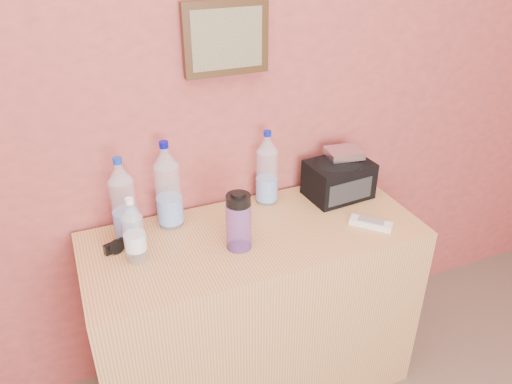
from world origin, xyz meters
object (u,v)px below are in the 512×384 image
pet_large_c (267,171)px  foil_packet (344,153)px  pet_small (134,234)px  sunglasses (124,243)px  pet_large_b (168,189)px  nalgene_bottle (239,221)px  dresser (254,313)px  ac_remote (371,223)px  toiletry_bag (339,177)px  pet_large_a (124,204)px

pet_large_c → foil_packet: (0.31, -0.06, 0.05)m
pet_small → sunglasses: 0.12m
sunglasses → foil_packet: size_ratio=1.08×
pet_large_b → nalgene_bottle: pet_large_b is taller
dresser → foil_packet: bearing=17.3°
ac_remote → toiletry_bag: toiletry_bag is taller
pet_large_c → toiletry_bag: pet_large_c is taller
pet_large_c → foil_packet: size_ratio=2.27×
pet_large_a → toiletry_bag: pet_large_a is taller
ac_remote → pet_large_b: bearing=-157.6°
pet_small → nalgene_bottle: 0.34m
pet_large_a → ac_remote: (0.84, -0.27, -0.13)m
toiletry_bag → foil_packet: 0.10m
ac_remote → foil_packet: bearing=130.9°
pet_small → foil_packet: (0.86, 0.13, 0.08)m
pet_large_b → foil_packet: bearing=-3.3°
pet_small → toiletry_bag: (0.83, 0.12, -0.02)m
toiletry_bag → pet_large_c: bearing=162.3°
foil_packet → nalgene_bottle: bearing=-159.8°
dresser → toiletry_bag: (0.42, 0.13, 0.47)m
dresser → toiletry_bag: bearing=16.7°
ac_remote → toiletry_bag: 0.25m
pet_large_b → ac_remote: bearing=-23.5°
sunglasses → ac_remote: (0.86, -0.21, -0.01)m
toiletry_bag → foil_packet: (0.02, 0.01, 0.10)m
nalgene_bottle → sunglasses: size_ratio=1.49×
pet_large_b → toiletry_bag: bearing=-4.3°
pet_large_a → pet_large_c: bearing=4.3°
pet_large_b → nalgene_bottle: bearing=-51.8°
pet_large_b → pet_small: pet_large_b is taller
nalgene_bottle → sunglasses: bearing=158.0°
toiletry_bag → foil_packet: size_ratio=1.85×
pet_small → nalgene_bottle: pet_small is taller
sunglasses → pet_large_c: bearing=-10.2°
pet_large_b → pet_large_c: size_ratio=1.10×
dresser → pet_large_c: 0.57m
nalgene_bottle → foil_packet: bearing=20.2°
dresser → sunglasses: size_ratio=8.46×
pet_large_a → sunglasses: pet_large_a is taller
foil_packet → sunglasses: bearing=-177.3°
dresser → pet_small: 0.64m
ac_remote → toiletry_bag: (0.00, 0.24, 0.07)m
nalgene_bottle → ac_remote: size_ratio=1.39×
sunglasses → toiletry_bag: 0.87m
pet_small → nalgene_bottle: size_ratio=1.09×
pet_large_b → pet_small: (-0.16, -0.17, -0.04)m
dresser → nalgene_bottle: (-0.08, -0.05, 0.49)m
pet_large_b → foil_packet: (0.70, -0.04, 0.04)m
ac_remote → foil_packet: foil_packet is taller
dresser → pet_large_c: bearing=55.5°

